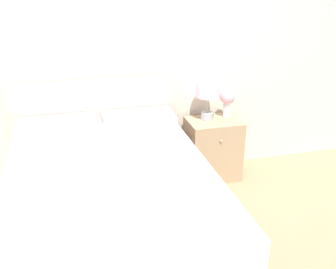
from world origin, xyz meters
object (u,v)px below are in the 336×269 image
at_px(bed, 111,202).
at_px(nightstand, 213,149).
at_px(table_lamp, 208,93).
at_px(flower_vase, 227,99).

relative_size(bed, nightstand, 3.35).
bearing_deg(table_lamp, bed, -142.96).
relative_size(nightstand, flower_vase, 2.12).
height_order(bed, nightstand, bed).
bearing_deg(flower_vase, table_lamp, -176.20).
bearing_deg(flower_vase, nightstand, -157.29).
bearing_deg(bed, flower_vase, 32.58).
height_order(bed, flower_vase, bed).
bearing_deg(bed, nightstand, 33.80).
bearing_deg(bed, table_lamp, 37.04).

